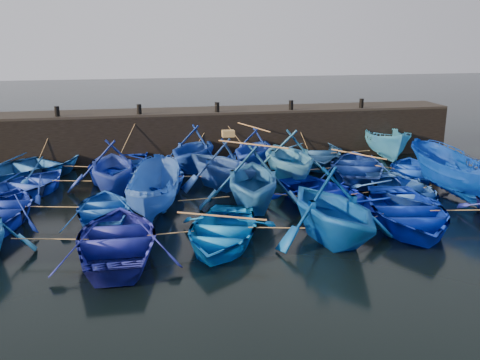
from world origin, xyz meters
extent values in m
plane|color=black|center=(0.00, 0.00, 0.00)|extent=(120.00, 120.00, 0.00)
cube|color=black|center=(0.00, 10.50, 1.25)|extent=(26.00, 2.50, 2.50)
cube|color=black|center=(0.00, 10.50, 2.56)|extent=(26.00, 2.50, 0.12)
cylinder|color=black|center=(-8.00, 9.60, 2.87)|extent=(0.24, 0.24, 0.50)
cylinder|color=black|center=(-4.00, 9.60, 2.87)|extent=(0.24, 0.24, 0.50)
cylinder|color=black|center=(0.00, 9.60, 2.87)|extent=(0.24, 0.24, 0.50)
cylinder|color=black|center=(4.00, 9.60, 2.87)|extent=(0.24, 0.24, 0.50)
cylinder|color=black|center=(8.00, 9.60, 2.87)|extent=(0.24, 0.24, 0.50)
imported|color=navy|center=(-9.02, 7.82, 0.57)|extent=(6.73, 6.61, 1.14)
imported|color=#051CA0|center=(-5.18, 7.15, 0.57)|extent=(5.22, 6.31, 1.13)
imported|color=#11359A|center=(-1.48, 7.82, 1.13)|extent=(5.30, 5.54, 2.26)
imported|color=#1435B6|center=(1.52, 7.61, 1.04)|extent=(4.99, 5.16, 2.08)
imported|color=navy|center=(4.84, 7.88, 0.58)|extent=(4.91, 6.20, 1.16)
imported|color=#2B7EC9|center=(8.88, 8.07, 0.94)|extent=(2.48, 5.06, 1.88)
imported|color=#1734B1|center=(-8.72, 5.12, 0.45)|extent=(4.85, 5.33, 0.90)
imported|color=#1D35A0|center=(-5.25, 4.75, 1.19)|extent=(4.12, 4.72, 2.39)
imported|color=#0C31BA|center=(-3.58, 4.85, 0.59)|extent=(4.72, 6.12, 1.18)
imported|color=#214897|center=(-0.56, 4.60, 1.14)|extent=(5.47, 5.66, 2.29)
imported|color=#337CC6|center=(2.58, 4.80, 1.27)|extent=(4.35, 4.99, 2.54)
imported|color=navy|center=(6.00, 5.02, 0.55)|extent=(5.32, 6.26, 1.10)
imported|color=#0734D5|center=(8.41, 4.27, 0.45)|extent=(4.64, 5.25, 0.90)
imported|color=navy|center=(-9.17, 1.69, 0.51)|extent=(3.93, 5.18, 1.01)
imported|color=#1146B3|center=(-5.45, 1.26, 0.43)|extent=(3.06, 4.21, 0.86)
imported|color=#224EA5|center=(-3.65, 1.33, 0.94)|extent=(2.64, 5.10, 1.88)
imported|color=#1A5592|center=(0.16, 1.49, 1.27)|extent=(5.04, 5.56, 2.55)
imported|color=#000E92|center=(3.10, 0.86, 0.54)|extent=(5.07, 6.05, 1.08)
imported|color=blue|center=(6.37, 1.18, 0.50)|extent=(3.53, 4.88, 1.00)
imported|color=#022F98|center=(8.68, 1.46, 1.02)|extent=(2.61, 5.47, 2.04)
imported|color=navy|center=(-4.85, -2.01, 0.54)|extent=(3.81, 5.28, 1.09)
imported|color=blue|center=(-1.59, -1.91, 0.49)|extent=(4.71, 5.52, 0.97)
imported|color=#05449A|center=(2.01, -2.32, 1.25)|extent=(4.93, 5.45, 2.50)
imported|color=#021EB3|center=(5.13, -1.49, 0.57)|extent=(4.91, 6.17, 1.15)
cube|color=olive|center=(-0.26, 4.60, 2.42)|extent=(0.53, 0.40, 0.28)
cylinder|color=tan|center=(-7.10, 7.49, 0.55)|extent=(2.04, 0.70, 0.04)
cylinder|color=tan|center=(-3.33, 7.49, 0.55)|extent=(1.91, 0.70, 0.04)
cylinder|color=tan|center=(0.02, 7.72, 0.55)|extent=(1.21, 0.24, 0.04)
cylinder|color=tan|center=(3.18, 7.75, 0.55)|extent=(1.53, 0.30, 0.04)
cylinder|color=tan|center=(6.86, 7.98, 0.55)|extent=(2.24, 0.23, 0.04)
cylinder|color=tan|center=(-6.98, 4.94, 0.55)|extent=(1.68, 0.40, 0.04)
cylinder|color=tan|center=(-4.41, 4.80, 0.55)|extent=(0.15, 0.13, 0.04)
cylinder|color=tan|center=(-2.07, 4.72, 0.55)|extent=(1.23, 0.29, 0.04)
cylinder|color=tan|center=(1.01, 4.70, 0.55)|extent=(1.34, 0.23, 0.04)
cylinder|color=tan|center=(4.29, 4.91, 0.55)|extent=(1.62, 0.26, 0.04)
cylinder|color=tan|center=(7.20, 4.65, 0.55)|extent=(0.64, 0.77, 0.04)
cylinder|color=tan|center=(-7.31, 1.48, 0.55)|extent=(1.92, 0.47, 0.04)
cylinder|color=tan|center=(-4.55, 1.30, 0.55)|extent=(0.05, 0.10, 0.04)
cylinder|color=tan|center=(-1.74, 1.41, 0.55)|extent=(2.01, 0.20, 0.04)
cylinder|color=tan|center=(1.63, 1.17, 0.55)|extent=(1.16, 0.66, 0.04)
cylinder|color=tan|center=(4.74, 1.02, 0.55)|extent=(1.48, 0.35, 0.04)
cylinder|color=tan|center=(7.52, 1.32, 0.55)|extent=(0.52, 0.31, 0.04)
cylinder|color=tan|center=(-6.93, -1.75, 0.55)|extent=(2.36, 0.56, 0.04)
cylinder|color=tan|center=(-3.22, -1.96, 0.55)|extent=(1.47, 0.14, 0.04)
cylinder|color=tan|center=(0.21, -2.11, 0.55)|extent=(1.81, 0.45, 0.04)
cylinder|color=tan|center=(3.57, -1.90, 0.55)|extent=(1.34, 0.86, 0.04)
cylinder|color=tan|center=(7.14, -1.65, 0.55)|extent=(2.22, 0.36, 0.04)
cylinder|color=tan|center=(-8.51, 9.26, 1.58)|extent=(1.06, 0.53, 2.09)
cylinder|color=tan|center=(-4.59, 8.93, 1.58)|extent=(1.23, 1.19, 2.09)
cylinder|color=tan|center=(-0.74, 9.26, 1.58)|extent=(1.52, 0.52, 2.09)
cylinder|color=tan|center=(0.76, 9.16, 1.58)|extent=(1.56, 0.73, 2.09)
cylinder|color=tan|center=(4.42, 9.29, 1.58)|extent=(0.89, 0.46, 2.08)
cylinder|color=tan|center=(8.44, 9.39, 1.58)|extent=(0.92, 0.27, 2.08)
cylinder|color=#99724C|center=(1.52, 7.61, 2.11)|extent=(1.08, 2.84, 0.06)
cylinder|color=#99724C|center=(6.00, 5.02, 1.13)|extent=(1.77, 2.49, 0.06)
cylinder|color=#99724C|center=(0.16, 1.49, 2.58)|extent=(2.34, 1.97, 0.06)
cylinder|color=#99724C|center=(-1.59, -1.91, 1.00)|extent=(2.74, 1.32, 0.06)
camera|label=1|loc=(-4.02, -17.95, 6.81)|focal=40.00mm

